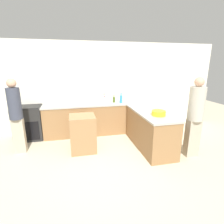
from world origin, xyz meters
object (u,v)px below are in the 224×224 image
Objects in this scene: range_oven at (29,123)px; hot_sauce_bottle at (104,99)px; mixing_bowl at (159,113)px; person_by_range at (16,113)px; person_at_peninsula at (195,115)px; vinegar_bottle_clear at (104,100)px; island_table at (83,133)px; olive_oil_bottle at (114,100)px; dish_soap_bottle at (121,99)px.

hot_sauce_bottle is (2.16, 0.06, 0.57)m from range_oven.
range_oven is 3.03× the size of mixing_bowl.
person_at_peninsula reaches higher than person_by_range.
hot_sauce_bottle is 0.12m from vinegar_bottle_clear.
mixing_bowl is 0.78m from person_at_peninsula.
hot_sauce_bottle is at bearing 56.63° from island_table.
person_at_peninsula is at bearing -14.90° from person_by_range.
range_oven is 4.30× the size of olive_oil_bottle.
dish_soap_bottle reaches higher than hot_sauce_bottle.
person_by_range is at bearing 165.10° from person_at_peninsula.
mixing_bowl is at bearing -17.04° from island_table.
vinegar_bottle_clear is (2.13, -0.06, 0.56)m from range_oven.
mixing_bowl is (1.68, -0.52, 0.54)m from island_table.
hot_sauce_bottle is at bearing 131.26° from person_at_peninsula.
mixing_bowl is at bearing -56.82° from vinegar_bottle_clear.
hot_sauce_bottle reaches higher than vinegar_bottle_clear.
person_at_peninsula is (1.68, -1.92, -0.06)m from hot_sauce_bottle.
island_table is at bearing -8.75° from person_by_range.
hot_sauce_bottle is 2.55m from person_at_peninsula.
person_by_range reaches higher than island_table.
person_by_range reaches higher than vinegar_bottle_clear.
hot_sauce_bottle is 0.91× the size of dish_soap_bottle.
person_by_range is (-0.04, -0.82, 0.50)m from range_oven.
person_by_range is at bearing 166.76° from mixing_bowl.
island_table is at bearing -36.24° from range_oven.
island_table is 0.49× the size of person_at_peninsula.
range_oven is at bearing -178.41° from hot_sauce_bottle.
island_table is 1.46m from hot_sauce_bottle.
hot_sauce_bottle is at bearing 75.90° from vinegar_bottle_clear.
person_at_peninsula is (1.71, -1.80, -0.05)m from vinegar_bottle_clear.
range_oven is at bearing 178.41° from vinegar_bottle_clear.
vinegar_bottle_clear is at bearing 123.18° from mixing_bowl.
range_oven is 3.41× the size of hot_sauce_bottle.
range_oven is 0.97m from person_by_range.
person_by_range is (-1.47, 0.23, 0.53)m from island_table.
hot_sauce_bottle is at bearing 161.78° from dish_soap_bottle.
range_oven is 0.52× the size of person_at_peninsula.
range_oven is 2.24m from hot_sauce_bottle.
island_table is 2.60m from person_at_peninsula.
vinegar_bottle_clear is (0.70, 0.99, 0.59)m from island_table.
mixing_bowl is at bearing -26.67° from range_oven.
mixing_bowl is 3.24m from person_by_range.
dish_soap_bottle is 0.17× the size of person_at_peninsula.
person_by_range reaches higher than dish_soap_bottle.
person_by_range is (-2.69, -0.72, -0.08)m from dish_soap_bottle.
mixing_bowl reaches higher than range_oven.
hot_sauce_bottle is 1.04× the size of vinegar_bottle_clear.
mixing_bowl is 1.17× the size of vinegar_bottle_clear.
hot_sauce_bottle is 1.26× the size of olive_oil_bottle.
dish_soap_bottle is 0.52m from vinegar_bottle_clear.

